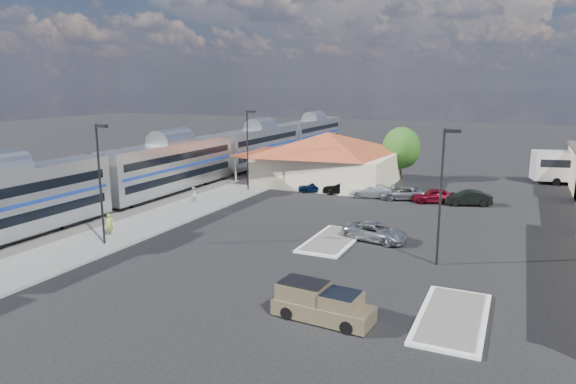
% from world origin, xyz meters
% --- Properties ---
extents(ground, '(280.00, 280.00, 0.00)m').
position_xyz_m(ground, '(0.00, 0.00, 0.00)').
color(ground, black).
rests_on(ground, ground).
extents(railbed, '(16.00, 100.00, 0.12)m').
position_xyz_m(railbed, '(-21.00, 8.00, 0.06)').
color(railbed, '#4C4944').
rests_on(railbed, ground).
extents(platform, '(5.50, 92.00, 0.18)m').
position_xyz_m(platform, '(-12.00, 6.00, 0.09)').
color(platform, gray).
rests_on(platform, ground).
extents(passenger_train, '(3.00, 104.00, 5.55)m').
position_xyz_m(passenger_train, '(-18.00, 11.70, 2.87)').
color(passenger_train, silver).
rests_on(passenger_train, ground).
extents(freight_cars, '(2.80, 46.00, 4.00)m').
position_xyz_m(freight_cars, '(-24.00, 0.89, 1.93)').
color(freight_cars, black).
rests_on(freight_cars, ground).
extents(station_depot, '(18.35, 12.24, 6.20)m').
position_xyz_m(station_depot, '(-4.56, 24.00, 3.13)').
color(station_depot, '#C8BB92').
rests_on(station_depot, ground).
extents(traffic_island_south, '(3.30, 7.50, 0.21)m').
position_xyz_m(traffic_island_south, '(4.00, 2.00, 0.10)').
color(traffic_island_south, silver).
rests_on(traffic_island_south, ground).
extents(traffic_island_north, '(3.30, 7.50, 0.21)m').
position_xyz_m(traffic_island_north, '(14.00, -8.00, 0.10)').
color(traffic_island_north, silver).
rests_on(traffic_island_north, ground).
extents(lamp_plat_s, '(1.08, 0.25, 9.00)m').
position_xyz_m(lamp_plat_s, '(-10.90, -6.00, 5.34)').
color(lamp_plat_s, black).
rests_on(lamp_plat_s, ground).
extents(lamp_plat_n, '(1.08, 0.25, 9.00)m').
position_xyz_m(lamp_plat_n, '(-10.90, 16.00, 5.34)').
color(lamp_plat_n, black).
rests_on(lamp_plat_n, ground).
extents(lamp_lot, '(1.08, 0.25, 9.00)m').
position_xyz_m(lamp_lot, '(12.10, 0.00, 5.34)').
color(lamp_lot, black).
rests_on(lamp_lot, ground).
extents(tree_depot, '(4.71, 4.71, 6.63)m').
position_xyz_m(tree_depot, '(3.00, 30.00, 4.02)').
color(tree_depot, '#382314').
rests_on(tree_depot, ground).
extents(pickup_truck, '(5.22, 2.24, 1.76)m').
position_xyz_m(pickup_truck, '(8.03, -10.77, 0.83)').
color(pickup_truck, '#9E8961').
rests_on(pickup_truck, ground).
extents(suv, '(5.36, 3.23, 1.39)m').
position_xyz_m(suv, '(6.92, 3.54, 0.70)').
color(suv, '#A3A7AB').
rests_on(suv, ground).
extents(person_a, '(0.59, 0.74, 1.75)m').
position_xyz_m(person_a, '(-12.13, -4.22, 1.05)').
color(person_a, '#B3C23C').
rests_on(person_a, platform).
extents(person_b, '(0.61, 0.77, 1.56)m').
position_xyz_m(person_b, '(-12.93, 8.19, 0.96)').
color(person_b, silver).
rests_on(person_b, platform).
extents(parked_car_a, '(4.17, 2.67, 1.32)m').
position_xyz_m(parked_car_a, '(-3.88, 18.55, 0.66)').
color(parked_car_a, '#0C1C3F').
rests_on(parked_car_a, ground).
extents(parked_car_b, '(4.79, 2.73, 1.49)m').
position_xyz_m(parked_car_b, '(-0.68, 18.85, 0.75)').
color(parked_car_b, black).
rests_on(parked_car_b, ground).
extents(parked_car_c, '(5.03, 3.06, 1.36)m').
position_xyz_m(parked_car_c, '(2.52, 18.55, 0.68)').
color(parked_car_c, silver).
rests_on(parked_car_c, ground).
extents(parked_car_d, '(5.41, 3.83, 1.37)m').
position_xyz_m(parked_car_d, '(5.72, 18.85, 0.69)').
color(parked_car_d, gray).
rests_on(parked_car_d, ground).
extents(parked_car_e, '(4.69, 3.15, 1.48)m').
position_xyz_m(parked_car_e, '(8.92, 18.55, 0.74)').
color(parked_car_e, maroon).
rests_on(parked_car_e, ground).
extents(parked_car_f, '(4.79, 2.89, 1.49)m').
position_xyz_m(parked_car_f, '(12.12, 18.85, 0.75)').
color(parked_car_f, black).
rests_on(parked_car_f, ground).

